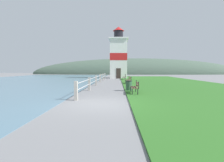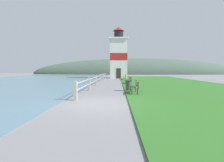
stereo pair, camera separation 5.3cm
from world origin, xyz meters
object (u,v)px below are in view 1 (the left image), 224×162
at_px(park_bench_near, 135,86).
at_px(park_bench_midway, 129,79).
at_px(lighthouse, 118,56).
at_px(park_bench_far, 125,77).
at_px(trash_bin, 129,86).

relative_size(park_bench_near, park_bench_midway, 1.00).
height_order(park_bench_near, lighthouse, lighthouse).
distance_m(park_bench_near, park_bench_far, 17.20).
distance_m(park_bench_far, lighthouse, 7.23).
bearing_deg(lighthouse, park_bench_near, -87.37).
bearing_deg(trash_bin, park_bench_near, -78.47).
bearing_deg(park_bench_far, park_bench_midway, 92.43).
bearing_deg(lighthouse, trash_bin, -88.09).
distance_m(park_bench_far, trash_bin, 15.49).
bearing_deg(trash_bin, lighthouse, 91.91).
bearing_deg(park_bench_midway, park_bench_near, 83.16).
xyz_separation_m(park_bench_midway, park_bench_far, (-0.17, 8.39, 0.00)).
xyz_separation_m(park_bench_midway, trash_bin, (-0.46, -7.10, -0.11)).
height_order(park_bench_near, park_bench_midway, same).
relative_size(park_bench_midway, trash_bin, 1.96).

